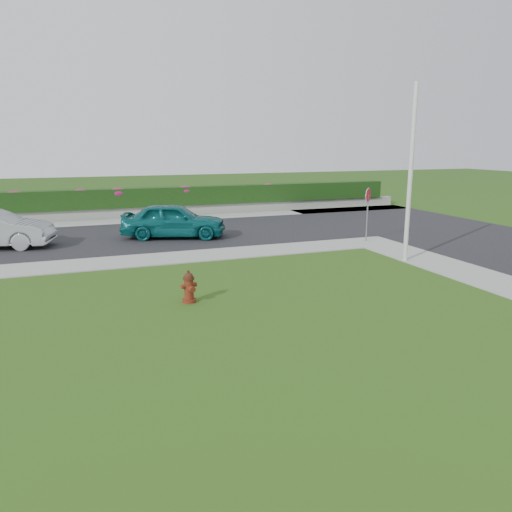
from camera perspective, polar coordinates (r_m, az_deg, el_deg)
name	(u,v)px	position (r m, az deg, el deg)	size (l,w,h in m)	color
ground	(331,335)	(11.62, 8.59, -8.93)	(120.00, 120.00, 0.00)	black
street_far	(81,240)	(23.77, -19.39, 1.74)	(26.00, 8.00, 0.04)	black
sidewalk_far	(55,267)	(18.88, -21.99, -1.18)	(24.00, 2.00, 0.04)	gray
curb_corner	(372,242)	(22.55, 13.08, 1.57)	(2.00, 2.00, 0.04)	gray
sidewalk_beyond	(152,220)	(29.03, -11.76, 4.08)	(34.00, 2.00, 0.04)	gray
retaining_wall	(148,212)	(30.46, -12.23, 4.98)	(34.00, 0.40, 0.60)	gray
hedge	(147,197)	(30.46, -12.33, 6.59)	(32.00, 0.90, 1.10)	black
fire_hydrant	(189,287)	(13.76, -7.67, -3.56)	(0.47, 0.44, 0.89)	#52220C
sedan_teal	(174,220)	(23.10, -9.39, 4.05)	(1.88, 4.68, 1.59)	#0C5A5B
utility_pole	(410,175)	(18.84, 17.24, 8.86)	(0.16, 0.16, 6.34)	silver
stop_sign	(368,202)	(22.42, 12.66, 6.03)	(0.53, 0.40, 2.39)	slate
flower_clump_b	(14,196)	(30.14, -25.89, 6.19)	(1.09, 0.70, 0.55)	#B91F69
flower_clump_c	(81,194)	(30.02, -19.42, 6.72)	(1.08, 0.70, 0.54)	#B91F69
flower_clump_d	(118,193)	(30.14, -15.51, 6.96)	(1.20, 0.77, 0.60)	#B91F69
flower_clump_e	(185,191)	(30.74, -8.10, 7.41)	(1.15, 0.74, 0.58)	#B91F69
flower_clump_f	(268,187)	(32.34, 1.37, 7.84)	(1.02, 0.65, 0.51)	#B91F69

